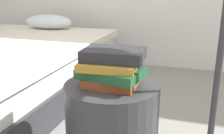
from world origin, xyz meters
The scene contains 6 objects.
bed centered at (-1.23, 0.73, 0.23)m, with size 1.53×2.00×0.62m.
side_table centered at (0.00, 0.00, 0.23)m, with size 0.45×0.45×0.47m, color #333338.
book_rust centered at (0.00, -0.01, 0.48)m, with size 0.24×0.20×0.04m, color #994723.
book_forest centered at (0.00, -0.01, 0.53)m, with size 0.28×0.20×0.04m, color #1E512D.
book_ochre centered at (-0.01, -0.01, 0.56)m, with size 0.25×0.21×0.03m, color #B7842D.
book_charcoal centered at (0.01, 0.01, 0.61)m, with size 0.27×0.19×0.05m, color #28282D.
Camera 1 is at (0.34, -1.09, 0.89)m, focal length 41.65 mm.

